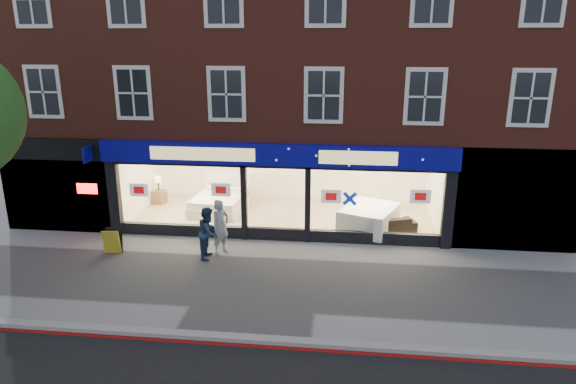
% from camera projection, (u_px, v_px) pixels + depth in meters
% --- Properties ---
extents(ground, '(120.00, 120.00, 0.00)m').
position_uv_depth(ground, '(261.00, 281.00, 14.24)').
color(ground, gray).
rests_on(ground, ground).
extents(kerb_line, '(60.00, 0.10, 0.01)m').
position_uv_depth(kerb_line, '(238.00, 345.00, 11.29)').
color(kerb_line, '#8C0A07').
rests_on(kerb_line, ground).
extents(kerb_stone, '(60.00, 0.25, 0.12)m').
position_uv_depth(kerb_stone, '(240.00, 338.00, 11.46)').
color(kerb_stone, gray).
rests_on(kerb_stone, ground).
extents(showroom_floor, '(11.00, 4.50, 0.10)m').
position_uv_depth(showroom_floor, '(284.00, 216.00, 19.21)').
color(showroom_floor, tan).
rests_on(showroom_floor, ground).
extents(building, '(19.00, 8.26, 10.30)m').
position_uv_depth(building, '(288.00, 32.00, 18.87)').
color(building, maroon).
rests_on(building, ground).
extents(display_bed, '(2.07, 2.42, 1.27)m').
position_uv_depth(display_bed, '(220.00, 202.00, 19.54)').
color(display_bed, beige).
rests_on(display_bed, showroom_floor).
extents(bedside_table, '(0.54, 0.54, 0.55)m').
position_uv_depth(bedside_table, '(159.00, 197.00, 20.43)').
color(bedside_table, brown).
rests_on(bedside_table, showroom_floor).
extents(mattress_stack, '(2.28, 2.51, 0.81)m').
position_uv_depth(mattress_stack, '(369.00, 218.00, 17.69)').
color(mattress_stack, silver).
rests_on(mattress_stack, showroom_floor).
extents(sofa, '(2.08, 1.38, 0.57)m').
position_uv_depth(sofa, '(387.00, 224.00, 17.43)').
color(sofa, black).
rests_on(sofa, showroom_floor).
extents(a_board, '(0.57, 0.40, 0.81)m').
position_uv_depth(a_board, '(113.00, 241.00, 15.96)').
color(a_board, gold).
rests_on(a_board, ground).
extents(pedestrian_grey, '(0.70, 0.76, 1.74)m').
position_uv_depth(pedestrian_grey, '(221.00, 227.00, 15.85)').
color(pedestrian_grey, '#95989C').
rests_on(pedestrian_grey, ground).
extents(pedestrian_blue, '(0.61, 0.79, 1.61)m').
position_uv_depth(pedestrian_blue, '(208.00, 233.00, 15.57)').
color(pedestrian_blue, navy).
rests_on(pedestrian_blue, ground).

